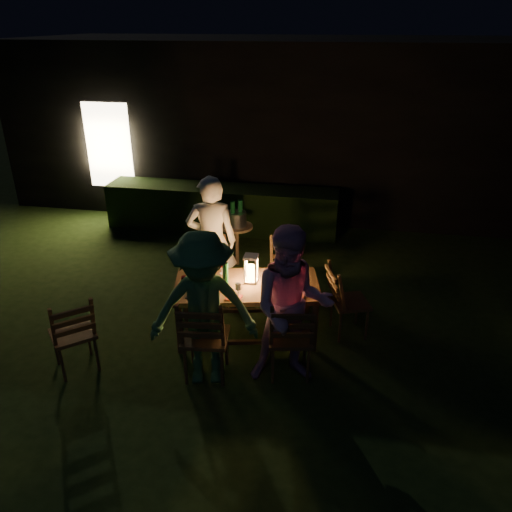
% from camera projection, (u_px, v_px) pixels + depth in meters
% --- Properties ---
extents(garden_envelope, '(40.00, 40.00, 3.20)m').
position_uv_depth(garden_envelope, '(270.00, 120.00, 10.68)').
color(garden_envelope, black).
rests_on(garden_envelope, ground).
extents(dining_table, '(1.84, 1.18, 0.71)m').
position_uv_depth(dining_table, '(247.00, 289.00, 5.92)').
color(dining_table, '#532F1B').
rests_on(dining_table, ground).
extents(chair_near_left, '(0.53, 0.56, 1.07)m').
position_uv_depth(chair_near_left, '(206.00, 351.00, 5.34)').
color(chair_near_left, '#532F1B').
rests_on(chair_near_left, ground).
extents(chair_near_right, '(0.54, 0.57, 1.03)m').
position_uv_depth(chair_near_right, '(290.00, 350.00, 5.37)').
color(chair_near_right, '#532F1B').
rests_on(chair_near_right, ground).
extents(chair_far_left, '(0.55, 0.57, 0.96)m').
position_uv_depth(chair_far_left, '(213.00, 284.00, 6.75)').
color(chair_far_left, '#532F1B').
rests_on(chair_far_left, ground).
extents(chair_far_right, '(0.54, 0.56, 0.95)m').
position_uv_depth(chair_far_right, '(287.00, 283.00, 6.78)').
color(chair_far_right, '#532F1B').
rests_on(chair_far_right, ground).
extents(chair_end, '(0.58, 0.56, 0.97)m').
position_uv_depth(chair_end, '(348.00, 313.00, 6.09)').
color(chair_end, '#532F1B').
rests_on(chair_end, ground).
extents(chair_spare, '(0.64, 0.65, 0.99)m').
position_uv_depth(chair_spare, '(75.00, 346.00, 5.46)').
color(chair_spare, '#532F1B').
rests_on(chair_spare, ground).
extents(person_house_side, '(0.73, 0.56, 1.79)m').
position_uv_depth(person_house_side, '(212.00, 242.00, 6.53)').
color(person_house_side, white).
rests_on(person_house_side, ground).
extents(person_opp_right, '(0.98, 0.83, 1.76)m').
position_uv_depth(person_opp_right, '(292.00, 307.00, 5.08)').
color(person_opp_right, '#DC97C1').
rests_on(person_opp_right, ground).
extents(person_opp_left, '(1.22, 0.86, 1.72)m').
position_uv_depth(person_opp_left, '(204.00, 310.00, 5.07)').
color(person_opp_left, '#38713E').
rests_on(person_opp_left, ground).
extents(lantern, '(0.16, 0.16, 0.35)m').
position_uv_depth(lantern, '(251.00, 270.00, 5.86)').
color(lantern, white).
rests_on(lantern, dining_table).
extents(plate_far_left, '(0.25, 0.25, 0.01)m').
position_uv_depth(plate_far_left, '(202.00, 275.00, 6.07)').
color(plate_far_left, white).
rests_on(plate_far_left, dining_table).
extents(plate_near_left, '(0.25, 0.25, 0.01)m').
position_uv_depth(plate_near_left, '(199.00, 293.00, 5.67)').
color(plate_near_left, white).
rests_on(plate_near_left, dining_table).
extents(plate_far_right, '(0.25, 0.25, 0.01)m').
position_uv_depth(plate_far_right, '(283.00, 274.00, 6.09)').
color(plate_far_right, white).
rests_on(plate_far_right, dining_table).
extents(plate_near_right, '(0.25, 0.25, 0.01)m').
position_uv_depth(plate_near_right, '(286.00, 292.00, 5.70)').
color(plate_near_right, white).
rests_on(plate_near_right, dining_table).
extents(wineglass_a, '(0.06, 0.06, 0.18)m').
position_uv_depth(wineglass_a, '(222.00, 267.00, 6.09)').
color(wineglass_a, '#59070F').
rests_on(wineglass_a, dining_table).
extents(wineglass_b, '(0.06, 0.06, 0.18)m').
position_uv_depth(wineglass_b, '(184.00, 283.00, 5.72)').
color(wineglass_b, '#59070F').
rests_on(wineglass_b, dining_table).
extents(wineglass_c, '(0.06, 0.06, 0.18)m').
position_uv_depth(wineglass_c, '(274.00, 289.00, 5.60)').
color(wineglass_c, '#59070F').
rests_on(wineglass_c, dining_table).
extents(wineglass_d, '(0.06, 0.06, 0.18)m').
position_uv_depth(wineglass_d, '(298.00, 270.00, 6.03)').
color(wineglass_d, '#59070F').
rests_on(wineglass_d, dining_table).
extents(wineglass_e, '(0.06, 0.06, 0.18)m').
position_uv_depth(wineglass_e, '(238.00, 290.00, 5.57)').
color(wineglass_e, silver).
rests_on(wineglass_e, dining_table).
extents(bottle_table, '(0.07, 0.07, 0.28)m').
position_uv_depth(bottle_table, '(225.00, 274.00, 5.82)').
color(bottle_table, '#0F471E').
rests_on(bottle_table, dining_table).
extents(napkin_left, '(0.18, 0.14, 0.01)m').
position_uv_depth(napkin_left, '(234.00, 297.00, 5.59)').
color(napkin_left, red).
rests_on(napkin_left, dining_table).
extents(napkin_right, '(0.18, 0.14, 0.01)m').
position_uv_depth(napkin_right, '(296.00, 296.00, 5.63)').
color(napkin_right, red).
rests_on(napkin_right, dining_table).
extents(phone, '(0.14, 0.07, 0.01)m').
position_uv_depth(phone, '(192.00, 297.00, 5.60)').
color(phone, black).
rests_on(phone, dining_table).
extents(side_table, '(0.49, 0.49, 0.66)m').
position_uv_depth(side_table, '(237.00, 230.00, 7.70)').
color(side_table, brown).
rests_on(side_table, ground).
extents(ice_bucket, '(0.30, 0.30, 0.22)m').
position_uv_depth(ice_bucket, '(237.00, 219.00, 7.62)').
color(ice_bucket, '#A5A8AD').
rests_on(ice_bucket, side_table).
extents(bottle_bucket_a, '(0.07, 0.07, 0.32)m').
position_uv_depth(bottle_bucket_a, '(233.00, 217.00, 7.57)').
color(bottle_bucket_a, '#0F471E').
rests_on(bottle_bucket_a, side_table).
extents(bottle_bucket_b, '(0.07, 0.07, 0.32)m').
position_uv_depth(bottle_bucket_b, '(240.00, 215.00, 7.62)').
color(bottle_bucket_b, '#0F471E').
rests_on(bottle_bucket_b, side_table).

